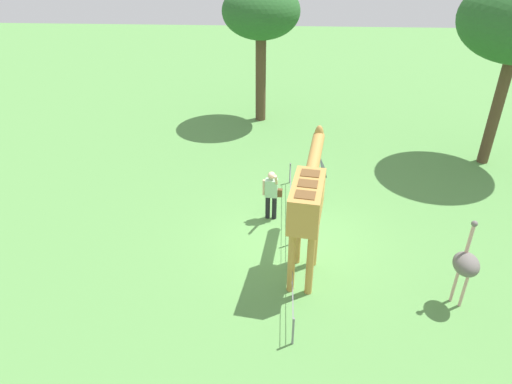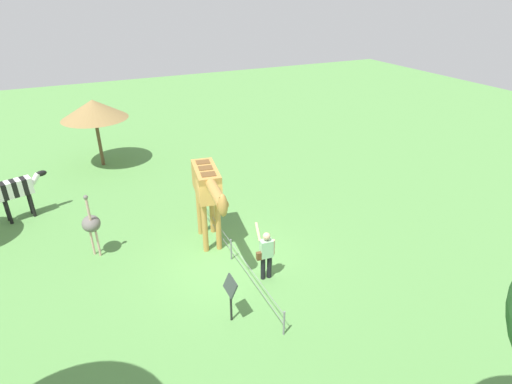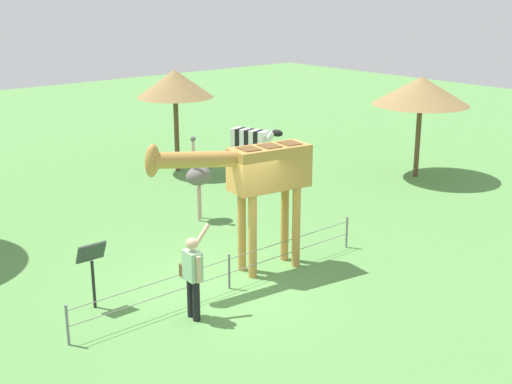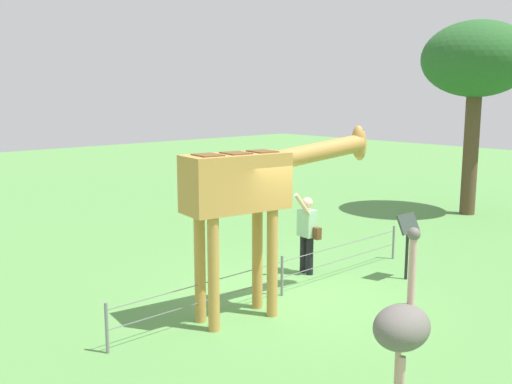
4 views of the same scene
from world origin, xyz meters
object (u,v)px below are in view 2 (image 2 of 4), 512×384
Objects in this scene: zebra at (17,190)px; ostrich at (91,224)px; visitor at (266,253)px; shade_hut_far at (94,109)px; giraffe at (208,189)px; info_sign at (231,291)px.

zebra is 0.81× the size of ostrich.
shade_hut_far reaches higher than visitor.
ostrich is at bearing -106.36° from giraffe.
shade_hut_far is (-8.82, -2.46, 0.62)m from giraffe.
visitor is 1.31× the size of info_sign.
ostrich is 1.70× the size of info_sign.
zebra is 1.37× the size of info_sign.
giraffe reaches higher than zebra.
visitor is at bearing 43.44° from zebra.
zebra is 9.69m from info_sign.
visitor is 9.72m from zebra.
giraffe reaches higher than ostrich.
giraffe is 1.63× the size of ostrich.
shade_hut_far is (-4.08, 3.32, 1.58)m from zebra.
shade_hut_far reaches higher than zebra.
visitor is 1.97m from info_sign.
shade_hut_far reaches higher than info_sign.
info_sign is at bearing 8.20° from shade_hut_far.
visitor is (2.32, 0.90, -1.22)m from giraffe.
giraffe is 7.53m from zebra.
ostrich is (3.69, 2.24, 0.01)m from zebra.
giraffe is at bearing -158.90° from visitor.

